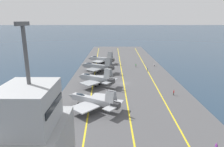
# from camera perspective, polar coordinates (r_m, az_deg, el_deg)

# --- Properties ---
(ground_plane) EXTENTS (2000.00, 2000.00, 0.00)m
(ground_plane) POSITION_cam_1_polar(r_m,az_deg,el_deg) (73.41, 3.36, -3.08)
(ground_plane) COLOR #23384C
(carrier_deck) EXTENTS (210.17, 40.85, 0.40)m
(carrier_deck) POSITION_cam_1_polar(r_m,az_deg,el_deg) (73.35, 3.36, -2.93)
(carrier_deck) COLOR #4C4C4F
(carrier_deck) RESTS_ON ground
(deck_stripe_foul_line) EXTENTS (189.06, 6.58, 0.01)m
(deck_stripe_foul_line) POSITION_cam_1_polar(r_m,az_deg,el_deg) (74.75, 12.01, -2.73)
(deck_stripe_foul_line) COLOR yellow
(deck_stripe_foul_line) RESTS_ON carrier_deck
(deck_stripe_centerline) EXTENTS (189.15, 0.36, 0.01)m
(deck_stripe_centerline) POSITION_cam_1_polar(r_m,az_deg,el_deg) (73.29, 3.37, -2.78)
(deck_stripe_centerline) COLOR yellow
(deck_stripe_centerline) RESTS_ON carrier_deck
(deck_stripe_edge_line) EXTENTS (188.96, 9.18, 0.01)m
(deck_stripe_edge_line) POSITION_cam_1_polar(r_m,az_deg,el_deg) (73.53, -5.42, -2.76)
(deck_stripe_edge_line) COLOR yellow
(deck_stripe_edge_line) RESTS_ON carrier_deck
(parked_jet_nearest) EXTENTS (13.51, 15.76, 5.77)m
(parked_jet_nearest) POSITION_cam_1_polar(r_m,az_deg,el_deg) (52.24, -5.45, -7.66)
(parked_jet_nearest) COLOR #A8AAAF
(parked_jet_nearest) RESTS_ON carrier_deck
(parked_jet_second) EXTENTS (12.90, 14.95, 6.47)m
(parked_jet_second) POSITION_cam_1_polar(r_m,az_deg,el_deg) (69.91, -4.72, -1.45)
(parked_jet_second) COLOR #93999E
(parked_jet_second) RESTS_ON carrier_deck
(parked_jet_third) EXTENTS (12.94, 16.65, 6.85)m
(parked_jet_third) POSITION_cam_1_polar(r_m,az_deg,el_deg) (88.50, -4.27, 2.05)
(parked_jet_third) COLOR gray
(parked_jet_third) RESTS_ON carrier_deck
(parked_jet_fourth) EXTENTS (13.18, 15.59, 6.57)m
(parked_jet_fourth) POSITION_cam_1_polar(r_m,az_deg,el_deg) (106.63, -3.13, 4.15)
(parked_jet_fourth) COLOR #93999E
(parked_jet_fourth) RESTS_ON carrier_deck
(crew_purple_vest) EXTENTS (0.43, 0.34, 1.86)m
(crew_purple_vest) POSITION_cam_1_polar(r_m,az_deg,el_deg) (41.02, 27.61, -18.18)
(crew_purple_vest) COLOR #4C473D
(crew_purple_vest) RESTS_ON carrier_deck
(crew_green_vest) EXTENTS (0.41, 0.46, 1.72)m
(crew_green_vest) POSITION_cam_1_polar(r_m,az_deg,el_deg) (98.71, 6.84, 2.36)
(crew_green_vest) COLOR #383328
(crew_green_vest) RESTS_ON carrier_deck
(crew_red_vest) EXTENTS (0.46, 0.40, 1.68)m
(crew_red_vest) POSITION_cam_1_polar(r_m,az_deg,el_deg) (64.23, 17.23, -5.18)
(crew_red_vest) COLOR #383328
(crew_red_vest) RESTS_ON carrier_deck
(crew_blue_vest) EXTENTS (0.46, 0.40, 1.76)m
(crew_blue_vest) POSITION_cam_1_polar(r_m,az_deg,el_deg) (91.02, 10.10, 1.17)
(crew_blue_vest) COLOR #4C473D
(crew_blue_vest) RESTS_ON carrier_deck
(crew_white_vest) EXTENTS (0.35, 0.43, 1.68)m
(crew_white_vest) POSITION_cam_1_polar(r_m,az_deg,el_deg) (101.98, 12.04, 2.52)
(crew_white_vest) COLOR #232328
(crew_white_vest) RESTS_ON carrier_deck
(island_tower) EXTENTS (12.75, 8.81, 22.16)m
(island_tower) POSITION_cam_1_polar(r_m,az_deg,el_deg) (30.56, -21.70, -18.21)
(island_tower) COLOR #999B9E
(island_tower) RESTS_ON carrier_deck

